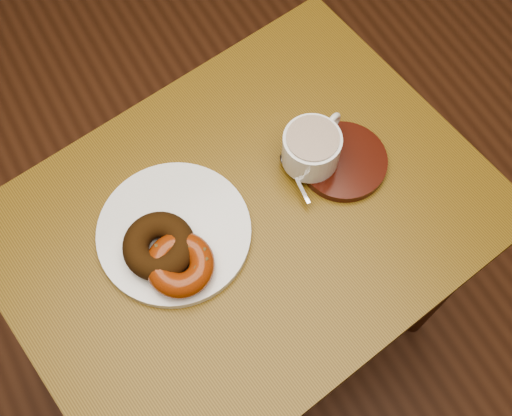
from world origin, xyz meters
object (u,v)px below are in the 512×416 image
donut_plate (174,232)px  saucer (343,161)px  coffee_cup (312,147)px  cafe_table (247,244)px

donut_plate → saucer: bearing=-4.6°
saucer → coffee_cup: coffee_cup is taller
donut_plate → saucer: (0.31, -0.03, 0.00)m
cafe_table → coffee_cup: size_ratio=6.99×
donut_plate → coffee_cup: size_ratio=2.02×
cafe_table → coffee_cup: 0.23m
cafe_table → coffee_cup: coffee_cup is taller
saucer → coffee_cup: 0.07m
coffee_cup → saucer: bearing=-54.9°
cafe_table → saucer: (0.20, 0.01, 0.13)m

